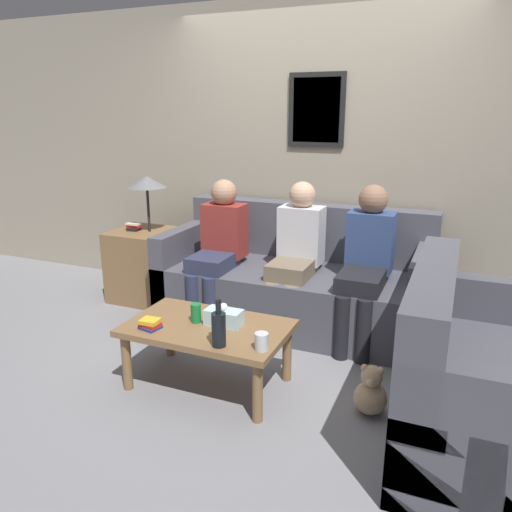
{
  "coord_description": "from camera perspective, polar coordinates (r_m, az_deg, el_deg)",
  "views": [
    {
      "loc": [
        1.22,
        -3.16,
        1.7
      ],
      "look_at": [
        -0.09,
        -0.07,
        0.72
      ],
      "focal_mm": 35.0,
      "sensor_mm": 36.0,
      "label": 1
    }
  ],
  "objects": [
    {
      "name": "person_middle",
      "position": [
        3.91,
        4.62,
        0.65
      ],
      "size": [
        0.34,
        0.59,
        1.17
      ],
      "color": "#756651",
      "rests_on": "ground_plane"
    },
    {
      "name": "person_left",
      "position": [
        4.08,
        -4.34,
        1.32
      ],
      "size": [
        0.34,
        0.59,
        1.16
      ],
      "color": "#2D334C",
      "rests_on": "ground_plane"
    },
    {
      "name": "soda_can",
      "position": [
        3.18,
        -6.88,
        -6.48
      ],
      "size": [
        0.07,
        0.07,
        0.12
      ],
      "color": "#197A38",
      "rests_on": "coffee_table"
    },
    {
      "name": "tissue_box",
      "position": [
        3.13,
        -3.71,
        -6.96
      ],
      "size": [
        0.23,
        0.12,
        0.15
      ],
      "color": "silver",
      "rests_on": "coffee_table"
    },
    {
      "name": "couch_main",
      "position": [
        4.15,
        4.52,
        -3.12
      ],
      "size": [
        2.14,
        0.95,
        0.94
      ],
      "color": "#4C4C56",
      "rests_on": "ground_plane"
    },
    {
      "name": "person_right",
      "position": [
        3.75,
        12.47,
        -0.31
      ],
      "size": [
        0.34,
        0.66,
        1.18
      ],
      "color": "black",
      "rests_on": "ground_plane"
    },
    {
      "name": "side_table_with_lamp",
      "position": [
        4.71,
        -12.5,
        -0.44
      ],
      "size": [
        0.55,
        0.55,
        1.15
      ],
      "color": "olive",
      "rests_on": "ground_plane"
    },
    {
      "name": "wine_bottle",
      "position": [
        2.84,
        -4.28,
        -8.25
      ],
      "size": [
        0.08,
        0.08,
        0.28
      ],
      "color": "black",
      "rests_on": "coffee_table"
    },
    {
      "name": "book_stack",
      "position": [
        3.15,
        -12.0,
        -7.61
      ],
      "size": [
        0.13,
        0.12,
        0.06
      ],
      "color": "navy",
      "rests_on": "coffee_table"
    },
    {
      "name": "teddy_bear",
      "position": [
        3.06,
        12.97,
        -14.99
      ],
      "size": [
        0.19,
        0.19,
        0.3
      ],
      "color": "tan",
      "rests_on": "ground_plane"
    },
    {
      "name": "ground_plane",
      "position": [
        3.79,
        1.67,
        -10.34
      ],
      "size": [
        16.0,
        16.0,
        0.0
      ],
      "primitive_type": "plane",
      "color": "gray"
    },
    {
      "name": "coffee_table",
      "position": [
        3.18,
        -5.56,
        -8.8
      ],
      "size": [
        1.01,
        0.61,
        0.41
      ],
      "color": "olive",
      "rests_on": "ground_plane"
    },
    {
      "name": "wall_back",
      "position": [
        4.4,
        6.9,
        11.04
      ],
      "size": [
        9.0,
        0.08,
        2.6
      ],
      "color": "#9E937F",
      "rests_on": "ground_plane"
    },
    {
      "name": "drinking_glass",
      "position": [
        2.82,
        0.64,
        -9.75
      ],
      "size": [
        0.08,
        0.08,
        0.1
      ],
      "color": "silver",
      "rests_on": "coffee_table"
    },
    {
      "name": "couch_side",
      "position": [
        2.91,
        25.15,
        -13.54
      ],
      "size": [
        0.95,
        1.36,
        0.94
      ],
      "rotation": [
        0.0,
        0.0,
        1.57
      ],
      "color": "#4C4C56",
      "rests_on": "ground_plane"
    }
  ]
}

